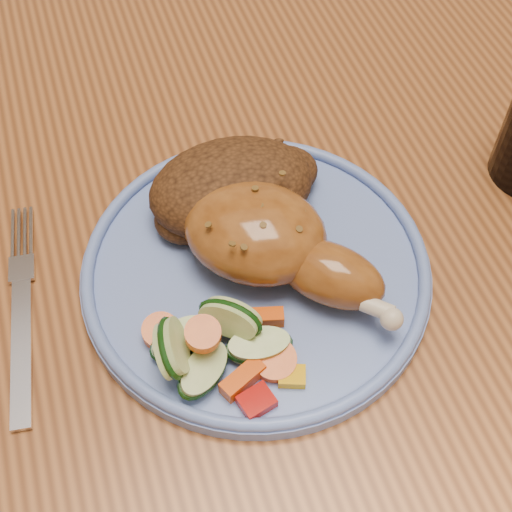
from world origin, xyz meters
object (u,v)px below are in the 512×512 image
object	(u,v)px
plate	(256,271)
fork	(22,316)
dining_table	(315,212)
chair_far	(176,3)

from	to	relation	value
plate	fork	bearing A→B (deg)	174.38
dining_table	fork	distance (m)	0.31
dining_table	plate	size ratio (longest dim) A/B	5.09
fork	chair_far	bearing A→B (deg)	68.64
dining_table	fork	xyz separation A→B (m)	(-0.28, -0.09, 0.09)
fork	dining_table	bearing A→B (deg)	17.86
chair_far	fork	distance (m)	0.81
chair_far	plate	xyz separation A→B (m)	(-0.10, -0.73, 0.26)
dining_table	plate	bearing A→B (deg)	-131.97
dining_table	chair_far	xyz separation A→B (m)	(0.00, 0.63, -0.17)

